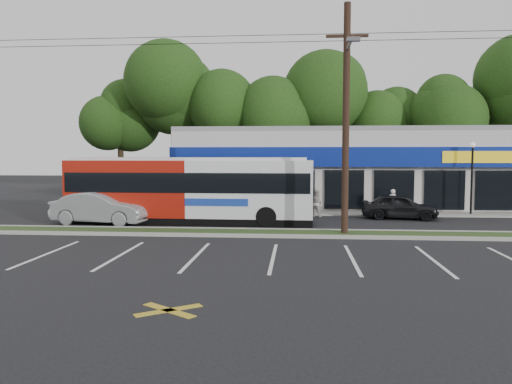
{
  "coord_description": "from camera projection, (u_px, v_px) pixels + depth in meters",
  "views": [
    {
      "loc": [
        0.91,
        -20.95,
        3.57
      ],
      "look_at": [
        -1.23,
        5.0,
        1.59
      ],
      "focal_mm": 35.0,
      "sensor_mm": 36.0,
      "label": 1
    }
  ],
  "objects": [
    {
      "name": "ground",
      "position": [
        275.0,
        238.0,
        21.16
      ],
      "size": [
        120.0,
        120.0,
        0.0
      ],
      "primitive_type": "plane",
      "color": "black",
      "rests_on": "ground"
    },
    {
      "name": "grass_strip",
      "position": [
        276.0,
        233.0,
        22.15
      ],
      "size": [
        40.0,
        1.6,
        0.12
      ],
      "primitive_type": "cube",
      "color": "#293E19",
      "rests_on": "ground"
    },
    {
      "name": "curb_south",
      "position": [
        275.0,
        236.0,
        21.31
      ],
      "size": [
        40.0,
        0.25,
        0.14
      ],
      "primitive_type": "cube",
      "color": "#9E9E93",
      "rests_on": "ground"
    },
    {
      "name": "curb_north",
      "position": [
        277.0,
        230.0,
        23.0
      ],
      "size": [
        40.0,
        0.25,
        0.14
      ],
      "primitive_type": "cube",
      "color": "#9E9E93",
      "rests_on": "ground"
    },
    {
      "name": "sidewalk",
      "position": [
        366.0,
        213.0,
        29.69
      ],
      "size": [
        32.0,
        2.2,
        0.1
      ],
      "primitive_type": "cube",
      "color": "#9E9E93",
      "rests_on": "ground"
    },
    {
      "name": "strip_mall",
      "position": [
        360.0,
        167.0,
        36.33
      ],
      "size": [
        25.0,
        12.55,
        5.3
      ],
      "color": "beige",
      "rests_on": "ground"
    },
    {
      "name": "utility_pole",
      "position": [
        342.0,
        111.0,
        21.44
      ],
      "size": [
        50.0,
        2.77,
        10.0
      ],
      "color": "black",
      "rests_on": "ground"
    },
    {
      "name": "lamp_post",
      "position": [
        472.0,
        170.0,
        28.81
      ],
      "size": [
        0.3,
        0.3,
        4.25
      ],
      "color": "black",
      "rests_on": "ground"
    },
    {
      "name": "tree_line",
      "position": [
        331.0,
        102.0,
        46.04
      ],
      "size": [
        46.76,
        6.76,
        11.83
      ],
      "color": "black",
      "rests_on": "ground"
    },
    {
      "name": "metrobus",
      "position": [
        191.0,
        188.0,
        25.87
      ],
      "size": [
        12.68,
        2.85,
        3.4
      ],
      "rotation": [
        0.0,
        0.0,
        -0.01
      ],
      "color": "#9D170C",
      "rests_on": "ground"
    },
    {
      "name": "car_dark",
      "position": [
        400.0,
        206.0,
        27.42
      ],
      "size": [
        4.3,
        2.26,
        1.4
      ],
      "primitive_type": "imported",
      "rotation": [
        0.0,
        0.0,
        1.42
      ],
      "color": "black",
      "rests_on": "ground"
    },
    {
      "name": "car_silver",
      "position": [
        101.0,
        208.0,
        25.32
      ],
      "size": [
        5.21,
        2.47,
        1.65
      ],
      "primitive_type": "imported",
      "rotation": [
        0.0,
        0.0,
        1.42
      ],
      "color": "#939699",
      "rests_on": "ground"
    },
    {
      "name": "pedestrian_a",
      "position": [
        392.0,
        202.0,
        29.02
      ],
      "size": [
        0.6,
        0.43,
        1.54
      ],
      "primitive_type": "imported",
      "rotation": [
        0.0,
        0.0,
        3.26
      ],
      "color": "white",
      "rests_on": "ground"
    },
    {
      "name": "pedestrian_b",
      "position": [
        316.0,
        203.0,
        28.29
      ],
      "size": [
        0.94,
        0.86,
        1.57
      ],
      "primitive_type": "imported",
      "rotation": [
        0.0,
        0.0,
        2.72
      ],
      "color": "beige",
      "rests_on": "ground"
    }
  ]
}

